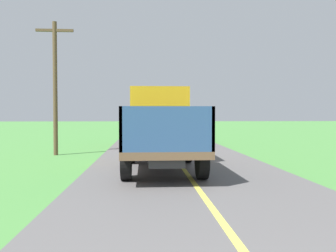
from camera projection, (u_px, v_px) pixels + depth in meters
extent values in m
cube|color=#2D2D30|center=(162.00, 152.00, 11.17)|extent=(0.90, 5.51, 0.24)
cube|color=brown|center=(162.00, 146.00, 11.16)|extent=(2.30, 5.80, 0.20)
cube|color=gold|center=(159.00, 113.00, 13.07)|extent=(2.10, 1.90, 1.90)
cube|color=black|center=(158.00, 105.00, 14.01)|extent=(1.78, 0.02, 0.76)
cube|color=#2D517F|center=(125.00, 127.00, 10.09)|extent=(0.08, 3.85, 1.10)
cube|color=#2D517F|center=(201.00, 126.00, 10.24)|extent=(0.08, 3.85, 1.10)
cube|color=#2D517F|center=(167.00, 129.00, 8.29)|extent=(2.30, 0.08, 1.10)
cube|color=#2D517F|center=(160.00, 125.00, 12.05)|extent=(2.30, 0.08, 1.10)
cylinder|color=black|center=(131.00, 150.00, 12.89)|extent=(0.28, 1.00, 1.00)
cylinder|color=black|center=(187.00, 149.00, 13.03)|extent=(0.28, 1.00, 1.00)
cylinder|color=black|center=(126.00, 162.00, 9.51)|extent=(0.28, 1.00, 1.00)
cylinder|color=black|center=(202.00, 161.00, 9.65)|extent=(0.28, 1.00, 1.00)
ellipsoid|color=#9BB52A|center=(184.00, 128.00, 10.63)|extent=(0.45, 0.48, 0.50)
ellipsoid|color=#ABBA32|center=(167.00, 141.00, 9.69)|extent=(0.54, 0.55, 0.48)
ellipsoid|color=#A5C92D|center=(161.00, 137.00, 11.48)|extent=(0.55, 0.55, 0.39)
ellipsoid|color=#A3C62E|center=(165.00, 126.00, 11.54)|extent=(0.56, 0.71, 0.49)
ellipsoid|color=#A1BF30|center=(153.00, 127.00, 11.50)|extent=(0.46, 0.59, 0.52)
ellipsoid|color=#A2BF2B|center=(137.00, 128.00, 10.74)|extent=(0.40, 0.46, 0.50)
ellipsoid|color=#9BC62D|center=(158.00, 127.00, 10.28)|extent=(0.51, 0.50, 0.50)
ellipsoid|color=#9FB623|center=(134.00, 117.00, 9.19)|extent=(0.55, 0.53, 0.45)
ellipsoid|color=#95B935|center=(168.00, 139.00, 9.96)|extent=(0.50, 0.46, 0.37)
ellipsoid|color=#94C726|center=(185.00, 128.00, 10.28)|extent=(0.53, 0.50, 0.41)
ellipsoid|color=#A2BE28|center=(145.00, 117.00, 10.42)|extent=(0.45, 0.42, 0.47)
ellipsoid|color=#A0C630|center=(151.00, 118.00, 9.50)|extent=(0.48, 0.44, 0.44)
cube|color=#2D2D30|center=(156.00, 133.00, 22.22)|extent=(0.90, 5.51, 0.24)
cube|color=brown|center=(156.00, 130.00, 22.21)|extent=(2.30, 5.80, 0.20)
cube|color=#197A4C|center=(155.00, 114.00, 24.12)|extent=(2.10, 1.90, 1.90)
cube|color=black|center=(155.00, 109.00, 25.06)|extent=(1.79, 0.02, 0.76)
cube|color=maroon|center=(138.00, 120.00, 21.14)|extent=(0.08, 3.85, 1.10)
cube|color=maroon|center=(174.00, 120.00, 21.29)|extent=(0.08, 3.85, 1.10)
cube|color=maroon|center=(157.00, 121.00, 19.34)|extent=(2.30, 0.08, 1.10)
cube|color=maroon|center=(155.00, 120.00, 23.10)|extent=(2.30, 0.08, 1.10)
cylinder|color=black|center=(140.00, 134.00, 23.94)|extent=(0.28, 1.00, 1.00)
cylinder|color=black|center=(170.00, 133.00, 24.09)|extent=(0.28, 1.00, 1.00)
cylinder|color=black|center=(139.00, 137.00, 20.56)|extent=(0.28, 1.00, 1.00)
cylinder|color=black|center=(174.00, 136.00, 20.70)|extent=(0.28, 1.00, 1.00)
ellipsoid|color=#96C325|center=(151.00, 116.00, 20.97)|extent=(0.53, 0.56, 0.38)
ellipsoid|color=#A9B630|center=(159.00, 116.00, 20.71)|extent=(0.48, 0.49, 0.43)
ellipsoid|color=#9DB520|center=(168.00, 126.00, 22.09)|extent=(0.47, 0.56, 0.52)
ellipsoid|color=#A8C02D|center=(159.00, 116.00, 20.96)|extent=(0.57, 0.57, 0.36)
ellipsoid|color=#97B933|center=(156.00, 126.00, 22.60)|extent=(0.43, 0.43, 0.52)
ellipsoid|color=#A9C627|center=(157.00, 121.00, 22.00)|extent=(0.46, 0.47, 0.51)
ellipsoid|color=#9ECE2A|center=(157.00, 121.00, 22.73)|extent=(0.43, 0.51, 0.38)
ellipsoid|color=#A9C22B|center=(163.00, 126.00, 21.73)|extent=(0.42, 0.53, 0.44)
ellipsoid|color=#95C62F|center=(162.00, 126.00, 21.40)|extent=(0.48, 0.57, 0.37)
ellipsoid|color=#99BD33|center=(152.00, 128.00, 19.86)|extent=(0.41, 0.42, 0.36)
ellipsoid|color=#A0B627|center=(143.00, 125.00, 22.78)|extent=(0.52, 0.63, 0.50)
ellipsoid|color=#A8B420|center=(154.00, 126.00, 21.29)|extent=(0.49, 0.55, 0.45)
ellipsoid|color=#A5CA25|center=(171.00, 116.00, 20.51)|extent=(0.56, 0.61, 0.50)
cylinder|color=brown|center=(55.00, 89.00, 16.02)|extent=(0.20, 0.20, 6.16)
cube|color=brown|center=(55.00, 30.00, 15.93)|extent=(1.70, 0.12, 0.12)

